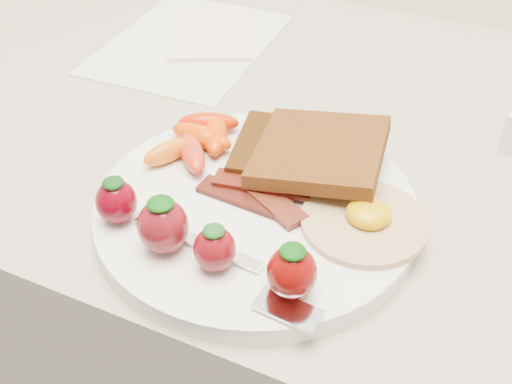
% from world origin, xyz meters
% --- Properties ---
extents(counter, '(2.00, 0.60, 0.90)m').
position_xyz_m(counter, '(0.00, 1.70, 0.45)').
color(counter, gray).
rests_on(counter, ground).
extents(plate, '(0.27, 0.27, 0.02)m').
position_xyz_m(plate, '(-0.00, 1.54, 0.91)').
color(plate, white).
rests_on(plate, counter).
extents(toast_lower, '(0.11, 0.11, 0.01)m').
position_xyz_m(toast_lower, '(-0.00, 1.61, 0.93)').
color(toast_lower, black).
rests_on(toast_lower, plate).
extents(toast_upper, '(0.12, 0.12, 0.03)m').
position_xyz_m(toast_upper, '(0.03, 1.60, 0.94)').
color(toast_upper, black).
rests_on(toast_upper, toast_lower).
extents(fried_egg, '(0.12, 0.12, 0.02)m').
position_xyz_m(fried_egg, '(0.09, 1.55, 0.92)').
color(fried_egg, beige).
rests_on(fried_egg, plate).
extents(bacon_strips, '(0.10, 0.06, 0.01)m').
position_xyz_m(bacon_strips, '(-0.00, 1.54, 0.92)').
color(bacon_strips, black).
rests_on(bacon_strips, plate).
extents(baby_carrots, '(0.07, 0.10, 0.02)m').
position_xyz_m(baby_carrots, '(-0.08, 1.59, 0.93)').
color(baby_carrots, '#CF4500').
rests_on(baby_carrots, plate).
extents(strawberries, '(0.19, 0.05, 0.05)m').
position_xyz_m(strawberries, '(-0.02, 1.46, 0.94)').
color(strawberries, '#5C010E').
rests_on(strawberries, plate).
extents(fork, '(0.17, 0.06, 0.00)m').
position_xyz_m(fork, '(0.02, 1.46, 0.92)').
color(fork, white).
rests_on(fork, plate).
extents(paper_sheet, '(0.20, 0.25, 0.00)m').
position_xyz_m(paper_sheet, '(-0.21, 1.80, 0.90)').
color(paper_sheet, silver).
rests_on(paper_sheet, counter).
extents(notepad, '(0.15, 0.17, 0.01)m').
position_xyz_m(notepad, '(-0.20, 1.83, 0.91)').
color(notepad, silver).
rests_on(notepad, paper_sheet).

